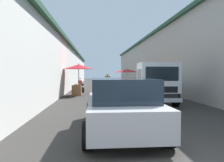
{
  "coord_description": "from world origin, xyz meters",
  "views": [
    {
      "loc": [
        -2.77,
        1.66,
        1.59
      ],
      "look_at": [
        8.83,
        0.69,
        1.14
      ],
      "focal_mm": 33.28,
      "sensor_mm": 36.0,
      "label": 1
    }
  ],
  "objects_px": {
    "fruit_stall_near_right": "(155,74)",
    "hatchback_car": "(121,105)",
    "fruit_stall_mid_lane": "(127,72)",
    "parked_scooter": "(81,87)",
    "vendor_by_crates": "(107,81)",
    "delivery_truck": "(154,84)",
    "fruit_stall_far_left": "(78,71)"
  },
  "relations": [
    {
      "from": "hatchback_car",
      "to": "delivery_truck",
      "type": "xyz_separation_m",
      "value": [
        4.76,
        -2.3,
        0.3
      ]
    },
    {
      "from": "hatchback_car",
      "to": "delivery_truck",
      "type": "relative_size",
      "value": 0.78
    },
    {
      "from": "vendor_by_crates",
      "to": "parked_scooter",
      "type": "distance_m",
      "value": 2.76
    },
    {
      "from": "hatchback_car",
      "to": "parked_scooter",
      "type": "relative_size",
      "value": 2.36
    },
    {
      "from": "delivery_truck",
      "to": "vendor_by_crates",
      "type": "distance_m",
      "value": 8.9
    },
    {
      "from": "fruit_stall_near_right",
      "to": "delivery_truck",
      "type": "relative_size",
      "value": 0.43
    },
    {
      "from": "fruit_stall_far_left",
      "to": "hatchback_car",
      "type": "xyz_separation_m",
      "value": [
        -9.53,
        -1.88,
        -0.98
      ]
    },
    {
      "from": "hatchback_car",
      "to": "vendor_by_crates",
      "type": "height_order",
      "value": "vendor_by_crates"
    },
    {
      "from": "fruit_stall_mid_lane",
      "to": "parked_scooter",
      "type": "bearing_deg",
      "value": 135.06
    },
    {
      "from": "fruit_stall_near_right",
      "to": "hatchback_car",
      "type": "distance_m",
      "value": 10.02
    },
    {
      "from": "fruit_stall_far_left",
      "to": "fruit_stall_near_right",
      "type": "bearing_deg",
      "value": -92.67
    },
    {
      "from": "vendor_by_crates",
      "to": "fruit_stall_mid_lane",
      "type": "bearing_deg",
      "value": -36.41
    },
    {
      "from": "hatchback_car",
      "to": "parked_scooter",
      "type": "bearing_deg",
      "value": 8.67
    },
    {
      "from": "fruit_stall_far_left",
      "to": "vendor_by_crates",
      "type": "bearing_deg",
      "value": -30.69
    },
    {
      "from": "fruit_stall_far_left",
      "to": "delivery_truck",
      "type": "relative_size",
      "value": 0.46
    },
    {
      "from": "delivery_truck",
      "to": "vendor_by_crates",
      "type": "relative_size",
      "value": 3.18
    },
    {
      "from": "fruit_stall_near_right",
      "to": "parked_scooter",
      "type": "xyz_separation_m",
      "value": [
        2.72,
        5.54,
        -1.07
      ]
    },
    {
      "from": "delivery_truck",
      "to": "parked_scooter",
      "type": "bearing_deg",
      "value": 29.72
    },
    {
      "from": "vendor_by_crates",
      "to": "delivery_truck",
      "type": "bearing_deg",
      "value": -168.08
    },
    {
      "from": "fruit_stall_near_right",
      "to": "hatchback_car",
      "type": "xyz_separation_m",
      "value": [
        -9.27,
        3.71,
        -0.78
      ]
    },
    {
      "from": "vendor_by_crates",
      "to": "fruit_stall_far_left",
      "type": "bearing_deg",
      "value": 149.31
    },
    {
      "from": "delivery_truck",
      "to": "vendor_by_crates",
      "type": "bearing_deg",
      "value": 11.92
    },
    {
      "from": "fruit_stall_mid_lane",
      "to": "vendor_by_crates",
      "type": "relative_size",
      "value": 1.82
    },
    {
      "from": "fruit_stall_near_right",
      "to": "hatchback_car",
      "type": "bearing_deg",
      "value": 158.17
    },
    {
      "from": "fruit_stall_far_left",
      "to": "hatchback_car",
      "type": "bearing_deg",
      "value": -168.87
    },
    {
      "from": "fruit_stall_far_left",
      "to": "fruit_stall_mid_lane",
      "type": "distance_m",
      "value": 8.48
    },
    {
      "from": "fruit_stall_near_right",
      "to": "parked_scooter",
      "type": "distance_m",
      "value": 6.27
    },
    {
      "from": "fruit_stall_far_left",
      "to": "hatchback_car",
      "type": "height_order",
      "value": "fruit_stall_far_left"
    },
    {
      "from": "parked_scooter",
      "to": "fruit_stall_far_left",
      "type": "bearing_deg",
      "value": 178.92
    },
    {
      "from": "delivery_truck",
      "to": "vendor_by_crates",
      "type": "height_order",
      "value": "delivery_truck"
    },
    {
      "from": "fruit_stall_mid_lane",
      "to": "hatchback_car",
      "type": "distance_m",
      "value": 16.88
    },
    {
      "from": "delivery_truck",
      "to": "fruit_stall_mid_lane",
      "type": "bearing_deg",
      "value": -2.32
    }
  ]
}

